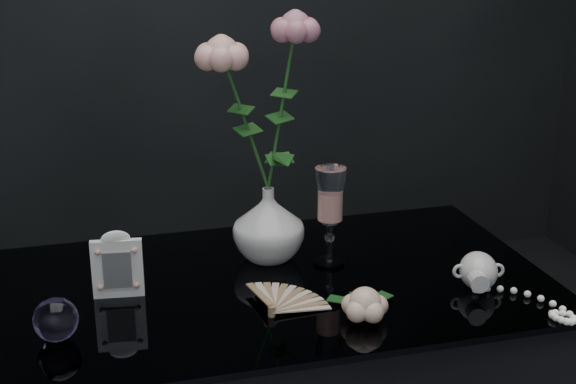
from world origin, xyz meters
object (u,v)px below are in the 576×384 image
object	(u,v)px
picture_frame	(117,264)
loose_rose	(365,304)
vase	(269,224)
pearl_jar	(479,269)
wine_glass	(330,217)
paperweight	(56,319)

from	to	relation	value
picture_frame	loose_rose	size ratio (longest dim) A/B	0.73
vase	pearl_jar	distance (m)	0.40
wine_glass	pearl_jar	xyz separation A→B (m)	(0.23, -0.17, -0.06)
vase	wine_glass	world-z (taller)	wine_glass
loose_rose	pearl_jar	world-z (taller)	pearl_jar
paperweight	pearl_jar	xyz separation A→B (m)	(0.74, -0.00, -0.00)
wine_glass	paperweight	world-z (taller)	wine_glass
vase	picture_frame	world-z (taller)	vase
vase	wine_glass	xyz separation A→B (m)	(0.11, -0.05, 0.02)
wine_glass	picture_frame	world-z (taller)	wine_glass
picture_frame	paperweight	xyz separation A→B (m)	(-0.11, -0.13, -0.03)
picture_frame	pearl_jar	distance (m)	0.64
loose_rose	pearl_jar	xyz separation A→B (m)	(0.24, 0.07, 0.01)
vase	loose_rose	world-z (taller)	vase
wine_glass	picture_frame	bearing A→B (deg)	-175.00
loose_rose	pearl_jar	bearing A→B (deg)	16.90
pearl_jar	vase	bearing A→B (deg)	158.74
paperweight	loose_rose	size ratio (longest dim) A/B	0.41
vase	pearl_jar	world-z (taller)	vase
picture_frame	vase	bearing A→B (deg)	23.88
vase	paperweight	bearing A→B (deg)	-151.21
picture_frame	loose_rose	world-z (taller)	picture_frame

